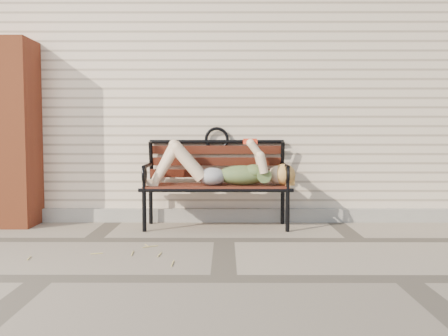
{
  "coord_description": "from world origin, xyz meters",
  "views": [
    {
      "loc": [
        0.01,
        -4.62,
        1.0
      ],
      "look_at": [
        -0.0,
        0.55,
        0.64
      ],
      "focal_mm": 40.0,
      "sensor_mm": 36.0,
      "label": 1
    }
  ],
  "objects": [
    {
      "name": "straw_scatter",
      "position": [
        -1.36,
        -1.05,
        0.01
      ],
      "size": [
        2.3,
        1.57,
        0.01
      ],
      "color": "#DBC76A",
      "rests_on": "ground"
    },
    {
      "name": "brick_pillar",
      "position": [
        -2.3,
        0.75,
        1.0
      ],
      "size": [
        0.5,
        0.5,
        2.0
      ],
      "primitive_type": "cube",
      "color": "#A94926",
      "rests_on": "ground"
    },
    {
      "name": "garden_bench",
      "position": [
        -0.09,
        0.73,
        0.6
      ],
      "size": [
        1.66,
        0.66,
        1.07
      ],
      "color": "black",
      "rests_on": "ground"
    },
    {
      "name": "reading_woman",
      "position": [
        -0.07,
        0.6,
        0.64
      ],
      "size": [
        1.56,
        0.35,
        0.49
      ],
      "color": "#093E45",
      "rests_on": "ground"
    },
    {
      "name": "foundation_strip",
      "position": [
        0.0,
        0.97,
        0.07
      ],
      "size": [
        8.0,
        0.1,
        0.15
      ],
      "primitive_type": "cube",
      "color": "#AFAB9E",
      "rests_on": "ground"
    },
    {
      "name": "ground",
      "position": [
        0.0,
        0.0,
        0.0
      ],
      "size": [
        80.0,
        80.0,
        0.0
      ],
      "primitive_type": "plane",
      "color": "gray",
      "rests_on": "ground"
    },
    {
      "name": "house_wall",
      "position": [
        0.0,
        3.0,
        1.5
      ],
      "size": [
        8.0,
        4.0,
        3.0
      ],
      "primitive_type": "cube",
      "color": "beige",
      "rests_on": "ground"
    }
  ]
}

